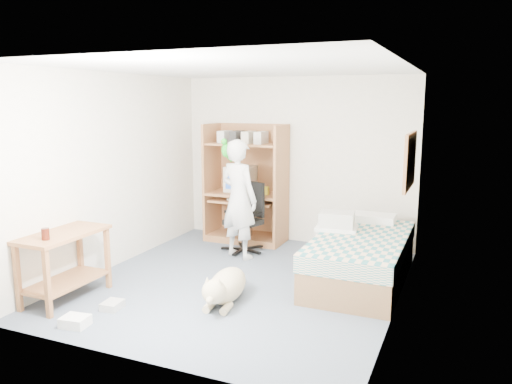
% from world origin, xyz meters
% --- Properties ---
extents(floor, '(4.00, 4.00, 0.00)m').
position_xyz_m(floor, '(0.00, 0.00, 0.00)').
color(floor, '#4E566A').
rests_on(floor, ground).
extents(wall_back, '(3.60, 0.02, 2.50)m').
position_xyz_m(wall_back, '(0.00, 2.00, 1.25)').
color(wall_back, white).
rests_on(wall_back, floor).
extents(wall_right, '(0.02, 4.00, 2.50)m').
position_xyz_m(wall_right, '(1.80, 0.00, 1.25)').
color(wall_right, white).
rests_on(wall_right, floor).
extents(wall_left, '(0.02, 4.00, 2.50)m').
position_xyz_m(wall_left, '(-1.80, 0.00, 1.25)').
color(wall_left, white).
rests_on(wall_left, floor).
extents(ceiling, '(3.60, 4.00, 0.02)m').
position_xyz_m(ceiling, '(0.00, 0.00, 2.50)').
color(ceiling, white).
rests_on(ceiling, wall_back).
extents(computer_hutch, '(1.20, 0.63, 1.80)m').
position_xyz_m(computer_hutch, '(-0.70, 1.74, 0.82)').
color(computer_hutch, brown).
rests_on(computer_hutch, floor).
extents(bed, '(1.02, 2.02, 0.66)m').
position_xyz_m(bed, '(1.30, 0.62, 0.29)').
color(bed, brown).
rests_on(bed, floor).
extents(side_desk, '(0.50, 1.00, 0.75)m').
position_xyz_m(side_desk, '(-1.55, -1.20, 0.49)').
color(side_desk, brown).
rests_on(side_desk, floor).
extents(corkboard, '(0.04, 0.94, 0.66)m').
position_xyz_m(corkboard, '(1.77, 0.90, 1.45)').
color(corkboard, olive).
rests_on(corkboard, wall_right).
extents(office_chair, '(0.56, 0.57, 0.99)m').
position_xyz_m(office_chair, '(-0.48, 1.21, 0.35)').
color(office_chair, black).
rests_on(office_chair, floor).
extents(person, '(0.69, 0.57, 1.64)m').
position_xyz_m(person, '(-0.45, 0.91, 0.82)').
color(person, silver).
rests_on(person, floor).
extents(parrot, '(0.12, 0.21, 0.33)m').
position_xyz_m(parrot, '(-0.65, 0.92, 1.50)').
color(parrot, '#148E16').
rests_on(parrot, person).
extents(dog, '(0.45, 1.10, 0.41)m').
position_xyz_m(dog, '(0.09, -0.60, 0.18)').
color(dog, tan).
rests_on(dog, floor).
extents(printer_cart, '(0.55, 0.46, 0.60)m').
position_xyz_m(printer_cart, '(0.94, 0.81, 0.40)').
color(printer_cart, white).
rests_on(printer_cart, floor).
extents(printer, '(0.46, 0.37, 0.18)m').
position_xyz_m(printer, '(0.94, 0.81, 0.69)').
color(printer, '#B1B1AC').
rests_on(printer, printer_cart).
extents(crt_monitor, '(0.44, 0.46, 0.39)m').
position_xyz_m(crt_monitor, '(-0.81, 1.75, 0.96)').
color(crt_monitor, beige).
rests_on(crt_monitor, computer_hutch).
extents(keyboard, '(0.45, 0.16, 0.03)m').
position_xyz_m(keyboard, '(-0.70, 1.58, 0.67)').
color(keyboard, beige).
rests_on(keyboard, computer_hutch).
extents(pencil_cup, '(0.08, 0.08, 0.12)m').
position_xyz_m(pencil_cup, '(-0.34, 1.65, 0.82)').
color(pencil_cup, gold).
rests_on(pencil_cup, computer_hutch).
extents(drink_glass, '(0.08, 0.08, 0.12)m').
position_xyz_m(drink_glass, '(-1.50, -1.48, 0.81)').
color(drink_glass, '#3D1309').
rests_on(drink_glass, side_desk).
extents(floor_box_a, '(0.27, 0.23, 0.10)m').
position_xyz_m(floor_box_a, '(-0.98, -1.70, 0.05)').
color(floor_box_a, white).
rests_on(floor_box_a, floor).
extents(floor_box_b, '(0.20, 0.24, 0.08)m').
position_xyz_m(floor_box_b, '(-0.92, -1.23, 0.04)').
color(floor_box_b, '#AFAFAA').
rests_on(floor_box_b, floor).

